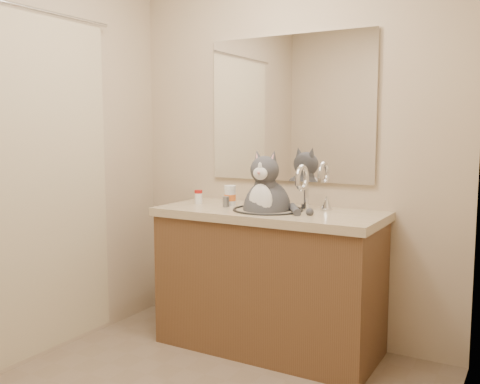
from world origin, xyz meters
name	(u,v)px	position (x,y,z in m)	size (l,w,h in m)	color
room	(169,158)	(0.00, 0.00, 1.20)	(2.22, 2.52, 2.42)	#816E59
vanity	(269,277)	(0.00, 0.96, 0.44)	(1.34, 0.59, 1.12)	brown
mirror	(289,109)	(0.00, 1.24, 1.45)	(1.10, 0.02, 0.90)	white
shower_curtain	(26,183)	(-1.05, 0.10, 1.03)	(0.02, 1.30, 1.93)	beige
cat	(267,206)	(-0.01, 0.95, 0.87)	(0.42, 0.34, 0.56)	#414246
pill_bottle_redcap	(199,197)	(-0.51, 0.97, 0.89)	(0.06, 0.06, 0.09)	white
pill_bottle_orange	(230,196)	(-0.29, 1.00, 0.91)	(0.09, 0.09, 0.13)	white
grey_canister	(226,202)	(-0.28, 0.93, 0.88)	(0.05, 0.05, 0.06)	slate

